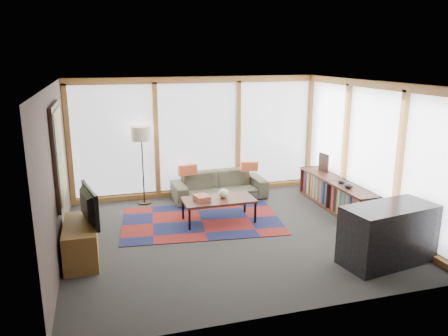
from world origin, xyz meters
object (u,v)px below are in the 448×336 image
object	(u,v)px
bar_counter	(388,234)
sofa	(219,186)
floor_lamp	(143,166)
bookshelf	(336,195)
coffee_table	(219,210)
tv_console	(81,242)
television	(84,206)

from	to	relation	value
bar_counter	sofa	bearing A→B (deg)	104.93
floor_lamp	bookshelf	distance (m)	4.00
floor_lamp	coffee_table	distance (m)	1.98
coffee_table	tv_console	xyz separation A→B (m)	(-2.43, -0.95, 0.07)
tv_console	television	world-z (taller)	television
coffee_table	bookshelf	size ratio (longest dim) A/B	0.55
bookshelf	television	distance (m)	4.93
floor_lamp	tv_console	distance (m)	2.71
television	bar_counter	xyz separation A→B (m)	(4.33, -1.38, -0.41)
sofa	bar_counter	bearing A→B (deg)	-67.81
sofa	bar_counter	distance (m)	3.95
sofa	floor_lamp	distance (m)	1.69
sofa	coffee_table	distance (m)	1.34
floor_lamp	television	bearing A→B (deg)	-115.37
coffee_table	tv_console	world-z (taller)	tv_console
sofa	bar_counter	xyz separation A→B (m)	(1.61, -3.60, 0.15)
television	floor_lamp	bearing A→B (deg)	-37.54
floor_lamp	television	size ratio (longest dim) A/B	1.72
bookshelf	coffee_table	bearing A→B (deg)	179.73
bookshelf	tv_console	xyz separation A→B (m)	(-4.89, -0.94, -0.01)
coffee_table	television	bearing A→B (deg)	-158.42
tv_console	bar_counter	world-z (taller)	bar_counter
television	bar_counter	distance (m)	4.57
coffee_table	sofa	bearing A→B (deg)	73.96
television	bookshelf	bearing A→B (deg)	-91.37
floor_lamp	sofa	bearing A→B (deg)	-5.18
bar_counter	bookshelf	bearing A→B (deg)	69.09
tv_console	bookshelf	bearing A→B (deg)	10.85
bookshelf	floor_lamp	bearing A→B (deg)	158.68
floor_lamp	tv_console	bearing A→B (deg)	-116.74
sofa	tv_console	distance (m)	3.58
television	sofa	bearing A→B (deg)	-63.03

